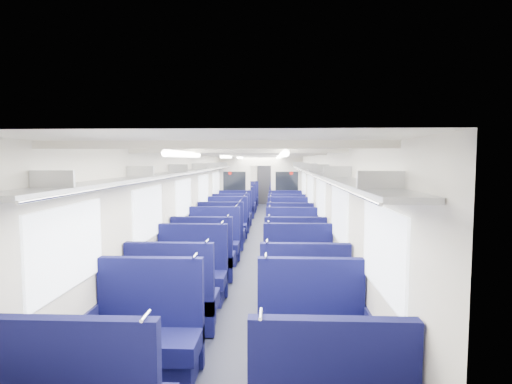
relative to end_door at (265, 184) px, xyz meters
The scene contains 39 objects.
floor 9.00m from the end_door, 90.00° to the right, with size 2.80×18.00×0.01m, color black.
ceiling 9.04m from the end_door, 90.00° to the right, with size 2.80×18.00×0.01m, color silver.
wall_left 9.05m from the end_door, 98.90° to the right, with size 0.02×18.00×2.35m, color beige.
dado_left 9.07m from the end_door, 98.81° to the right, with size 0.03×17.90×0.70m, color #11123A.
wall_right 9.05m from the end_door, 81.10° to the right, with size 0.02×18.00×2.35m, color beige.
dado_right 9.07m from the end_door, 81.19° to the right, with size 0.03×17.90×0.70m, color #11123A.
wall_far 0.19m from the end_door, 90.00° to the left, with size 2.80×0.02×2.35m, color beige.
luggage_rack_left 9.07m from the end_door, 97.73° to the right, with size 0.36×17.40×0.18m.
luggage_rack_right 9.07m from the end_door, 82.27° to the right, with size 0.36×17.40×0.18m.
windows 9.41m from the end_door, 90.00° to the right, with size 2.78×15.60×0.75m.
ceiling_fittings 9.29m from the end_door, 90.00° to the right, with size 2.70×16.06×0.11m.
end_door is the anchor object (origin of this frame).
bulkhead 6.43m from the end_door, 90.00° to the right, with size 2.80×0.10×2.35m.
seat_2 16.04m from the end_door, 92.97° to the right, with size 1.10×0.61×1.22m.
seat_3 15.99m from the end_door, 87.02° to the right, with size 1.10×0.61×1.22m.
seat_4 14.98m from the end_door, 93.18° to the right, with size 1.10×0.61×1.22m.
seat_5 14.95m from the end_door, 86.82° to the right, with size 1.10×0.61×1.22m.
seat_6 13.86m from the end_door, 93.44° to the right, with size 1.10×0.61×1.22m.
seat_7 13.74m from the end_door, 86.53° to the right, with size 1.10×0.61×1.22m.
seat_8 12.78m from the end_door, 93.73° to the right, with size 1.10×0.61×1.22m.
seat_9 12.73m from the end_door, 86.26° to the right, with size 1.10×0.61×1.22m.
seat_10 11.56m from the end_door, 94.12° to the right, with size 1.10×0.61×1.22m.
seat_11 11.58m from the end_door, 85.89° to the right, with size 1.10×0.61×1.22m.
seat_12 10.27m from the end_door, 94.65° to the right, with size 1.10×0.61×1.22m.
seat_13 10.42m from the end_door, 85.42° to the right, with size 1.10×0.61×1.22m.
seat_14 9.16m from the end_door, 95.21° to the right, with size 1.10×0.61×1.22m.
seat_15 9.22m from the end_door, 84.82° to the right, with size 1.10×0.61×1.22m.
seat_16 7.98m from the end_door, 95.98° to the right, with size 1.10×0.61×1.22m.
seat_17 8.02m from the end_door, 84.05° to the right, with size 1.10×0.61×1.22m.
seat_18 6.97m from the end_door, 96.87° to the right, with size 1.10×0.61×1.22m.
seat_19 6.96m from the end_door, 83.12° to the right, with size 1.10×0.61×1.22m.
seat_20 5.04m from the end_door, 99.56° to the right, with size 1.10×0.61×1.22m.
seat_21 4.83m from the end_door, 80.02° to the right, with size 1.10×0.61×1.22m.
seat_22 3.75m from the end_door, 102.96° to the right, with size 1.10×0.61×1.22m.
seat_23 3.83m from the end_door, 77.30° to the right, with size 1.10×0.61×1.22m.
seat_24 2.73m from the end_door, 108.18° to the right, with size 1.10×0.61×1.22m.
seat_25 2.64m from the end_door, 71.09° to the right, with size 1.10×0.61×1.22m.
seat_26 1.62m from the end_door, 123.66° to the right, with size 1.10×0.61×1.22m.
seat_27 1.69m from the end_door, 58.07° to the right, with size 1.10×0.61×1.22m.
Camera 1 is at (0.45, -10.95, 2.20)m, focal length 28.25 mm.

